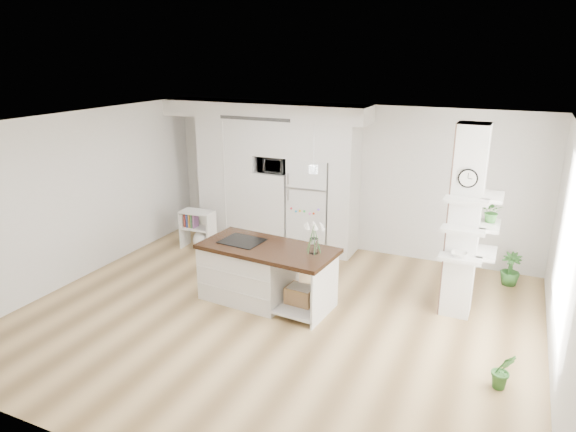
% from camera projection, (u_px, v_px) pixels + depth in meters
% --- Properties ---
extents(floor, '(7.00, 6.00, 0.01)m').
position_uv_depth(floor, '(275.00, 316.00, 7.26)').
color(floor, tan).
rests_on(floor, ground).
extents(room, '(7.04, 6.04, 2.72)m').
position_uv_depth(room, '(274.00, 190.00, 6.69)').
color(room, white).
rests_on(room, ground).
extents(cabinet_wall, '(4.00, 0.71, 2.70)m').
position_uv_depth(cabinet_wall, '(267.00, 166.00, 9.69)').
color(cabinet_wall, silver).
rests_on(cabinet_wall, floor).
extents(refrigerator, '(0.78, 0.69, 1.75)m').
position_uv_depth(refrigerator, '(312.00, 204.00, 9.53)').
color(refrigerator, silver).
rests_on(refrigerator, floor).
extents(column, '(0.69, 0.90, 2.70)m').
position_uv_depth(column, '(470.00, 225.00, 6.89)').
color(column, silver).
rests_on(column, floor).
extents(window, '(0.00, 2.40, 2.40)m').
position_uv_depth(window, '(568.00, 248.00, 5.69)').
color(window, white).
rests_on(window, room).
extents(pendant_light, '(0.12, 0.12, 0.10)m').
position_uv_depth(pendant_light, '(408.00, 180.00, 6.07)').
color(pendant_light, white).
rests_on(pendant_light, room).
extents(kitchen_island, '(2.05, 1.10, 1.46)m').
position_uv_depth(kitchen_island, '(255.00, 271.00, 7.63)').
color(kitchen_island, silver).
rests_on(kitchen_island, floor).
extents(bookshelf, '(0.64, 0.40, 0.73)m').
position_uv_depth(bookshelf, '(199.00, 232.00, 9.70)').
color(bookshelf, silver).
rests_on(bookshelf, floor).
extents(floor_plant_a, '(0.29, 0.26, 0.45)m').
position_uv_depth(floor_plant_a, '(503.00, 371.00, 5.64)').
color(floor_plant_a, '#306829').
rests_on(floor_plant_a, floor).
extents(floor_plant_b, '(0.33, 0.33, 0.54)m').
position_uv_depth(floor_plant_b, '(510.00, 269.00, 8.17)').
color(floor_plant_b, '#306829').
rests_on(floor_plant_b, floor).
extents(microwave, '(0.54, 0.37, 0.30)m').
position_uv_depth(microwave, '(274.00, 164.00, 9.56)').
color(microwave, '#2D2D2D').
rests_on(microwave, cabinet_wall).
extents(shelf_plant, '(0.27, 0.23, 0.30)m').
position_uv_depth(shelf_plant, '(492.00, 212.00, 6.88)').
color(shelf_plant, '#306829').
rests_on(shelf_plant, column).
extents(decor_bowl, '(0.22, 0.22, 0.05)m').
position_uv_depth(decor_bowl, '(459.00, 254.00, 6.83)').
color(decor_bowl, white).
rests_on(decor_bowl, column).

